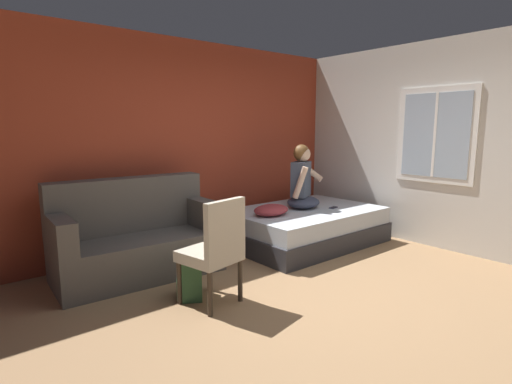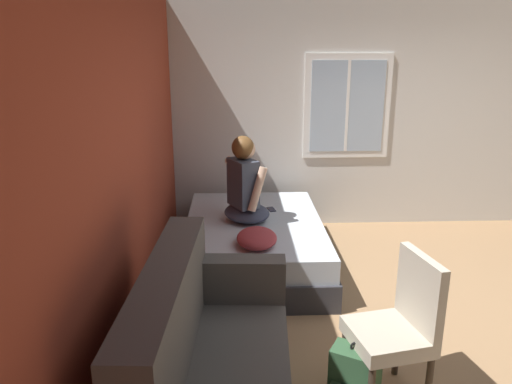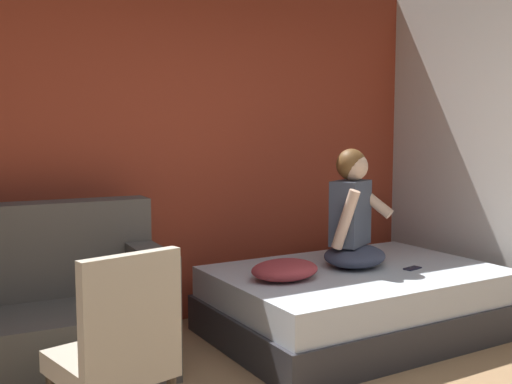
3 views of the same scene
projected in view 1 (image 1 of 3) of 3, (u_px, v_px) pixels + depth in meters
name	position (u px, v px, depth m)	size (l,w,h in m)	color
ground_plane	(337.00, 306.00, 3.60)	(40.00, 40.00, 0.00)	#93704C
wall_back_accent	(188.00, 145.00, 5.34)	(9.83, 0.16, 2.70)	#993823
wall_side_with_window	(469.00, 147.00, 4.96)	(0.19, 6.39, 2.70)	silver
bed	(305.00, 226.00, 5.51)	(2.06, 1.41, 0.48)	#2D2D33
couch	(136.00, 239.00, 4.33)	(1.74, 0.92, 1.04)	#514C47
side_chair	(215.00, 248.00, 3.54)	(0.54, 0.54, 0.98)	#382D23
person_seated	(302.00, 182.00, 5.50)	(0.66, 0.63, 0.88)	#383D51
backpack	(191.00, 277.00, 3.76)	(0.33, 0.35, 0.46)	#2D5133
throw_pillow	(271.00, 210.00, 5.07)	(0.48, 0.36, 0.14)	#993338
cell_phone	(333.00, 208.00, 5.54)	(0.07, 0.14, 0.01)	black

